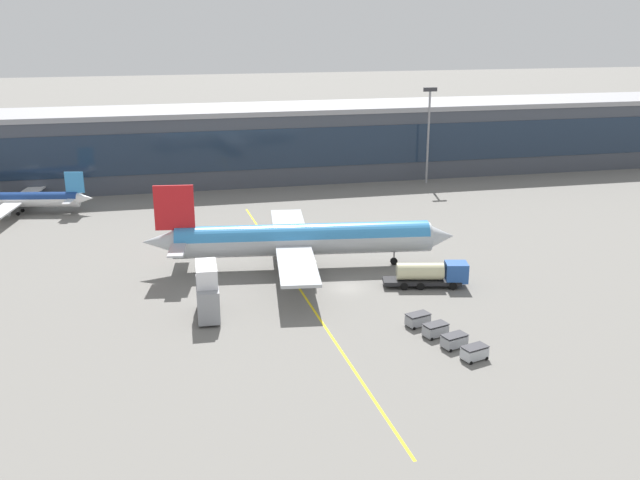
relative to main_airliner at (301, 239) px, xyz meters
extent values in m
plane|color=slate|center=(4.09, -8.89, -4.12)|extent=(700.00, 700.00, 0.00)
cube|color=yellow|center=(-1.89, -6.89, -4.12)|extent=(3.56, 79.95, 0.01)
cube|color=#424751|center=(-5.38, 57.99, 3.02)|extent=(211.42, 17.61, 14.29)
cube|color=#1E2D42|center=(-5.38, 49.13, 3.73)|extent=(205.07, 0.16, 8.00)
cube|color=#99999E|center=(-5.38, 57.99, 10.66)|extent=(215.65, 17.96, 1.00)
cylinder|color=#B2B7BC|center=(0.27, -0.03, -0.15)|extent=(35.72, 8.45, 4.08)
cylinder|color=#388CD1|center=(0.27, -0.03, 0.21)|extent=(35.00, 8.20, 3.91)
cone|color=#B2B7BC|center=(19.30, -2.41, -0.15)|extent=(4.53, 4.35, 3.87)
cone|color=#B2B7BC|center=(-18.96, 2.37, 0.26)|extent=(5.28, 4.05, 3.47)
cube|color=red|center=(-16.84, 2.11, 4.94)|extent=(5.30, 1.01, 6.12)
cube|color=#B2B7BC|center=(-15.84, 6.09, 0.46)|extent=(2.79, 6.72, 0.24)
cube|color=#B2B7BC|center=(-16.85, -2.00, 0.46)|extent=(2.79, 6.72, 0.24)
cube|color=#B2B7BC|center=(-0.04, 9.57, -0.46)|extent=(6.61, 15.39, 0.40)
cube|color=#B2B7BC|center=(-2.39, -9.27, -0.46)|extent=(6.61, 15.39, 0.40)
cylinder|color=#939399|center=(0.62, 6.78, -1.88)|extent=(3.39, 2.61, 2.24)
cylinder|color=#939399|center=(-1.07, -6.73, -1.88)|extent=(3.39, 2.61, 2.24)
cylinder|color=black|center=(12.95, -1.62, -3.62)|extent=(1.04, 0.52, 1.00)
cylinder|color=slate|center=(12.95, -1.62, -2.66)|extent=(0.20, 0.20, 1.93)
cylinder|color=black|center=(-1.61, 2.05, -3.62)|extent=(1.04, 0.52, 1.00)
cylinder|color=slate|center=(-1.61, 2.05, -2.66)|extent=(0.20, 0.20, 1.93)
cylinder|color=black|center=(-2.07, -1.59, -3.62)|extent=(1.04, 0.52, 1.00)
cylinder|color=slate|center=(-2.07, -1.59, -2.66)|extent=(0.20, 0.20, 1.93)
cube|color=#232326|center=(13.73, -10.63, -3.37)|extent=(10.30, 4.60, 0.50)
cube|color=#26519E|center=(18.03, -11.58, -2.12)|extent=(3.27, 3.04, 2.50)
cube|color=black|center=(19.26, -11.85, -1.62)|extent=(0.65, 2.28, 1.12)
cylinder|color=beige|center=(13.46, -10.57, -2.02)|extent=(6.33, 3.44, 2.20)
cylinder|color=black|center=(17.74, -10.30, -3.62)|extent=(1.05, 0.56, 1.00)
cylinder|color=black|center=(17.22, -12.62, -3.62)|extent=(1.05, 0.56, 1.00)
cylinder|color=black|center=(13.69, -9.41, -3.62)|extent=(1.05, 0.56, 1.00)
cylinder|color=black|center=(13.18, -11.73, -3.62)|extent=(1.05, 0.56, 1.00)
cylinder|color=black|center=(11.64, -8.95, -3.62)|extent=(1.05, 0.56, 1.00)
cylinder|color=black|center=(11.13, -11.27, -3.62)|extent=(1.05, 0.56, 1.00)
cube|color=gray|center=(-13.96, -14.31, -1.92)|extent=(2.76, 6.89, 3.80)
cube|color=silver|center=(-13.95, -13.97, 1.08)|extent=(2.57, 5.19, 2.20)
cylinder|color=black|center=(-12.93, -16.73, -3.82)|extent=(0.27, 0.61, 0.60)
cylinder|color=black|center=(-15.18, -16.64, -3.82)|extent=(0.27, 0.61, 0.60)
cylinder|color=black|center=(-12.74, -11.97, -3.82)|extent=(0.27, 0.61, 0.60)
cylinder|color=black|center=(-14.99, -11.89, -3.82)|extent=(0.27, 0.61, 0.60)
cube|color=#B2B7BC|center=(11.69, -31.42, -3.39)|extent=(2.92, 2.18, 1.10)
cube|color=#333338|center=(11.69, -31.42, -2.69)|extent=(2.98, 2.22, 0.10)
cylinder|color=black|center=(10.91, -32.43, -3.94)|extent=(0.38, 0.22, 0.36)
cylinder|color=black|center=(10.48, -31.00, -3.94)|extent=(0.38, 0.22, 0.36)
cylinder|color=black|center=(12.90, -31.84, -3.94)|extent=(0.38, 0.22, 0.36)
cylinder|color=black|center=(12.47, -30.40, -3.94)|extent=(0.38, 0.22, 0.36)
cube|color=gray|center=(10.78, -28.35, -3.39)|extent=(2.92, 2.18, 1.10)
cube|color=#333338|center=(10.78, -28.35, -2.69)|extent=(2.98, 2.22, 0.10)
cylinder|color=black|center=(9.99, -29.37, -3.94)|extent=(0.38, 0.22, 0.36)
cylinder|color=black|center=(9.57, -27.93, -3.94)|extent=(0.38, 0.22, 0.36)
cylinder|color=black|center=(11.99, -28.77, -3.94)|extent=(0.38, 0.22, 0.36)
cylinder|color=black|center=(11.56, -27.34, -3.94)|extent=(0.38, 0.22, 0.36)
cube|color=gray|center=(9.87, -25.28, -3.39)|extent=(2.92, 2.18, 1.10)
cube|color=#333338|center=(9.87, -25.28, -2.69)|extent=(2.98, 2.22, 0.10)
cylinder|color=black|center=(9.08, -26.30, -3.94)|extent=(0.38, 0.22, 0.36)
cylinder|color=black|center=(8.65, -24.86, -3.94)|extent=(0.38, 0.22, 0.36)
cylinder|color=black|center=(11.08, -25.71, -3.94)|extent=(0.38, 0.22, 0.36)
cylinder|color=black|center=(10.65, -24.27, -3.94)|extent=(0.38, 0.22, 0.36)
cube|color=gray|center=(8.95, -22.22, -3.39)|extent=(2.92, 2.18, 1.10)
cube|color=#333338|center=(8.95, -22.22, -2.69)|extent=(2.98, 2.22, 0.10)
cylinder|color=black|center=(8.17, -23.23, -3.94)|extent=(0.38, 0.22, 0.36)
cylinder|color=black|center=(7.74, -21.79, -3.94)|extent=(0.38, 0.22, 0.36)
cylinder|color=black|center=(10.16, -22.64, -3.94)|extent=(0.38, 0.22, 0.36)
cylinder|color=black|center=(9.74, -21.20, -3.94)|extent=(0.38, 0.22, 0.36)
cylinder|color=white|center=(-44.25, 39.00, -1.62)|extent=(23.88, 6.91, 2.49)
cylinder|color=navy|center=(-44.25, 39.00, -1.39)|extent=(23.39, 6.72, 2.39)
cone|color=white|center=(-31.56, 36.59, -1.37)|extent=(3.33, 2.64, 2.12)
cube|color=#388CD1|center=(-33.03, 36.87, 1.50)|extent=(3.23, 0.84, 3.74)
cube|color=white|center=(-33.99, 34.51, -1.24)|extent=(2.05, 4.16, 0.16)
cube|color=white|center=(-33.06, 39.41, -1.24)|extent=(2.05, 4.16, 0.16)
cube|color=white|center=(-44.44, 32.68, -1.80)|extent=(5.00, 10.43, 0.27)
cube|color=white|center=(-42.10, 44.96, -1.80)|extent=(5.00, 10.43, 0.27)
cylinder|color=#939399|center=(-44.75, 34.57, -2.69)|extent=(2.14, 1.71, 1.37)
cylinder|color=#939399|center=(-43.09, 43.31, -2.69)|extent=(2.14, 1.71, 1.37)
cylinder|color=black|center=(-43.05, 37.64, -3.79)|extent=(0.70, 0.38, 0.66)
cylinder|color=slate|center=(-43.05, 37.64, -3.16)|extent=(0.13, 0.13, 1.26)
cylinder|color=black|center=(-42.63, 39.84, -3.79)|extent=(0.70, 0.38, 0.66)
cylinder|color=slate|center=(-42.63, 39.84, -3.16)|extent=(0.13, 0.13, 1.26)
cylinder|color=gray|center=(35.81, 45.99, 5.29)|extent=(0.44, 0.44, 18.83)
cube|color=#333338|center=(35.81, 45.99, 15.11)|extent=(2.80, 0.50, 0.80)
camera|label=1|loc=(-18.52, -93.35, 29.69)|focal=40.71mm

